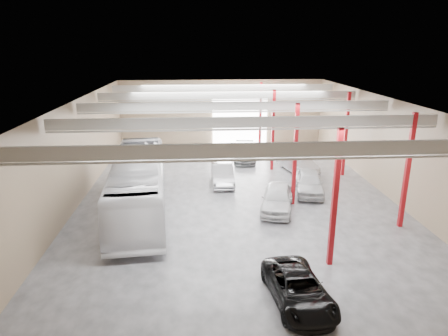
{
  "coord_description": "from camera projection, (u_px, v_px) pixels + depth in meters",
  "views": [
    {
      "loc": [
        -2.76,
        -27.45,
        10.63
      ],
      "look_at": [
        -0.88,
        -0.38,
        2.2
      ],
      "focal_mm": 32.0,
      "sensor_mm": 36.0,
      "label": 1
    }
  ],
  "objects": [
    {
      "name": "black_sedan",
      "position": [
        298.0,
        289.0,
        17.0
      ],
      "size": [
        2.72,
        5.04,
        1.34
      ],
      "primitive_type": "imported",
      "rotation": [
        0.0,
        0.0,
        0.1
      ],
      "color": "black",
      "rests_on": "ground"
    },
    {
      "name": "car_row_a",
      "position": [
        277.0,
        198.0,
        26.54
      ],
      "size": [
        3.2,
        5.3,
        1.69
      ],
      "primitive_type": "imported",
      "rotation": [
        0.0,
        0.0,
        -0.26
      ],
      "color": "silver",
      "rests_on": "ground"
    },
    {
      "name": "coach_bus",
      "position": [
        139.0,
        184.0,
        25.99
      ],
      "size": [
        4.35,
        13.87,
        3.8
      ],
      "primitive_type": "imported",
      "rotation": [
        0.0,
        0.0,
        0.09
      ],
      "color": "white",
      "rests_on": "ground"
    },
    {
      "name": "car_row_c",
      "position": [
        245.0,
        153.0,
        37.96
      ],
      "size": [
        2.59,
        5.24,
        1.46
      ],
      "primitive_type": "imported",
      "rotation": [
        0.0,
        0.0,
        -0.11
      ],
      "color": "slate",
      "rests_on": "ground"
    },
    {
      "name": "car_right_far",
      "position": [
        309.0,
        182.0,
        29.61
      ],
      "size": [
        2.8,
        5.07,
        1.63
      ],
      "primitive_type": "imported",
      "rotation": [
        0.0,
        0.0,
        -0.19
      ],
      "color": "silver",
      "rests_on": "ground"
    },
    {
      "name": "depot_shell",
      "position": [
        237.0,
        127.0,
        28.48
      ],
      "size": [
        22.12,
        32.12,
        7.06
      ],
      "color": "#414246",
      "rests_on": "ground"
    },
    {
      "name": "car_right_near",
      "position": [
        297.0,
        162.0,
        34.58
      ],
      "size": [
        2.9,
        5.29,
        1.65
      ],
      "primitive_type": "imported",
      "rotation": [
        0.0,
        0.0,
        0.24
      ],
      "color": "#AEAFB3",
      "rests_on": "ground"
    },
    {
      "name": "car_row_b",
      "position": [
        222.0,
        174.0,
        31.66
      ],
      "size": [
        1.72,
        4.74,
        1.55
      ],
      "primitive_type": "imported",
      "rotation": [
        0.0,
        0.0,
        0.02
      ],
      "color": "#A4A4A9",
      "rests_on": "ground"
    }
  ]
}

